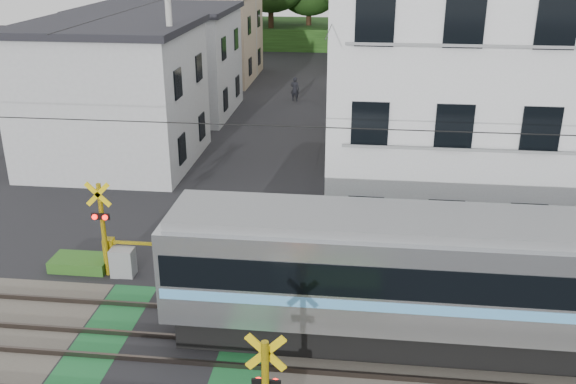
# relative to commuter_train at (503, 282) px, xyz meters

# --- Properties ---
(ground) EXTENTS (120.00, 120.00, 0.00)m
(ground) POSITION_rel_commuter_train_xyz_m (-8.16, -1.20, -1.84)
(ground) COLOR black
(track_bed) EXTENTS (120.00, 120.00, 0.14)m
(track_bed) POSITION_rel_commuter_train_xyz_m (-8.16, -1.20, -1.80)
(track_bed) COLOR #47423A
(track_bed) RESTS_ON ground
(commuter_train) EXTENTS (16.74, 2.64, 3.48)m
(commuter_train) POSITION_rel_commuter_train_xyz_m (0.00, 0.00, 0.00)
(commuter_train) COLOR black
(commuter_train) RESTS_ON ground
(crossing_signal_far) EXTENTS (4.74, 0.65, 3.09)m
(crossing_signal_far) POSITION_rel_commuter_train_xyz_m (-10.75, 2.45, -1.13)
(crossing_signal_far) COLOR yellow
(crossing_signal_far) RESTS_ON ground
(apartment_block) EXTENTS (10.20, 8.36, 9.30)m
(apartment_block) POSITION_rel_commuter_train_xyz_m (0.34, 8.29, 2.82)
(apartment_block) COLOR silver
(apartment_block) RESTS_ON ground
(houses_row) EXTENTS (22.07, 31.35, 6.80)m
(houses_row) POSITION_rel_commuter_train_xyz_m (-7.91, 24.72, 1.41)
(houses_row) COLOR #B1B3B6
(houses_row) RESTS_ON ground
(catenary) EXTENTS (60.00, 5.04, 7.00)m
(catenary) POSITION_rel_commuter_train_xyz_m (-2.16, -1.17, 1.86)
(catenary) COLOR #2D2D33
(catenary) RESTS_ON ground
(utility_poles) EXTENTS (7.90, 42.00, 8.00)m
(utility_poles) POSITION_rel_commuter_train_xyz_m (-9.22, 21.81, 2.24)
(utility_poles) COLOR #A5A5A0
(utility_poles) RESTS_ON ground
(pedestrian) EXTENTS (0.61, 0.46, 1.53)m
(pedestrian) POSITION_rel_commuter_train_xyz_m (-7.85, 25.44, -1.08)
(pedestrian) COLOR black
(pedestrian) RESTS_ON ground
(weed_patches) EXTENTS (10.25, 8.80, 0.40)m
(weed_patches) POSITION_rel_commuter_train_xyz_m (-6.41, -1.29, -1.65)
(weed_patches) COLOR #2D5E1E
(weed_patches) RESTS_ON ground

